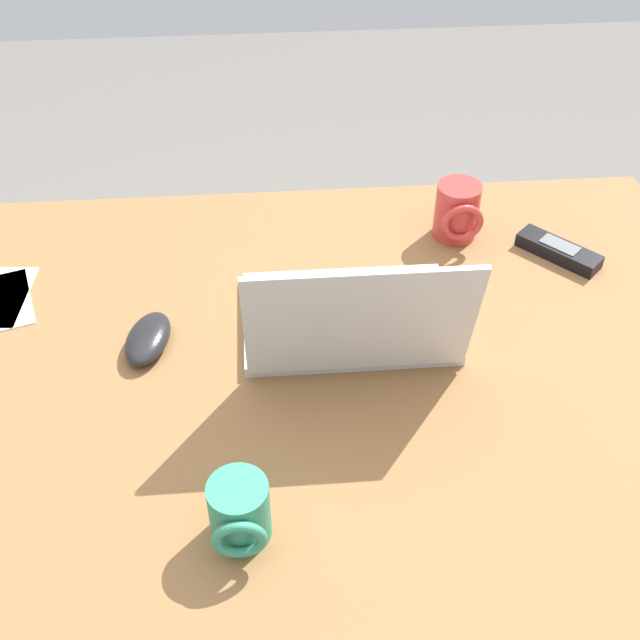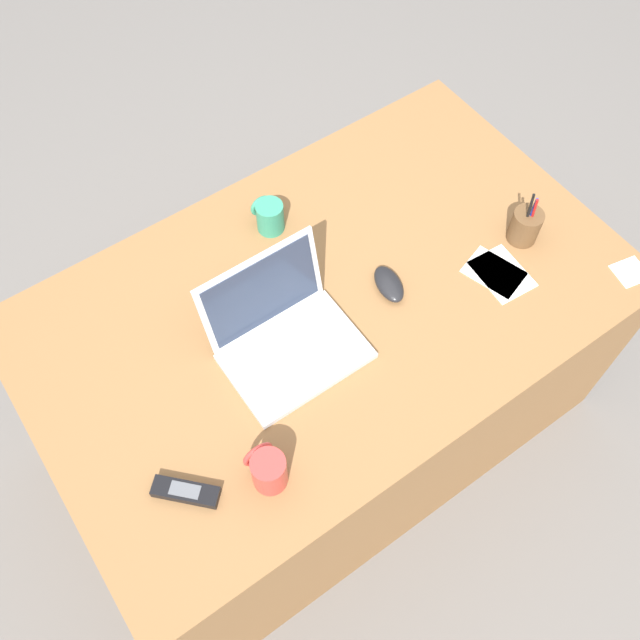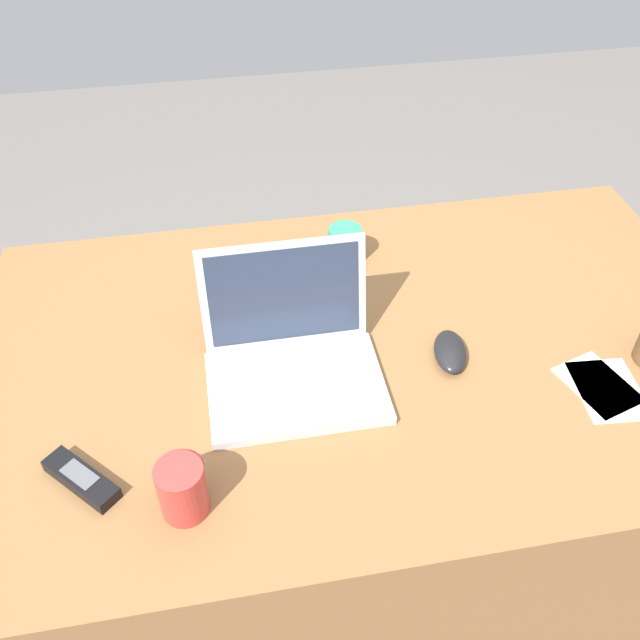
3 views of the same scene
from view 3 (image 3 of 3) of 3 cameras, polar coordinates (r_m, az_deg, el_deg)
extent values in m
plane|color=slate|center=(1.98, 2.86, -17.28)|extent=(6.00, 6.00, 0.00)
cube|color=olive|center=(1.68, 3.28, -11.02)|extent=(1.52, 0.94, 0.73)
cube|color=silver|center=(1.31, -1.92, -5.50)|extent=(0.32, 0.22, 0.02)
cube|color=silver|center=(1.32, -2.07, -4.56)|extent=(0.27, 0.11, 0.00)
cube|color=silver|center=(1.26, -1.45, -7.50)|extent=(0.09, 0.05, 0.00)
cube|color=silver|center=(1.33, -2.95, 2.12)|extent=(0.31, 0.05, 0.21)
cube|color=#283347|center=(1.32, -2.92, 2.02)|extent=(0.29, 0.04, 0.18)
ellipsoid|color=black|center=(1.39, 10.50, -2.52)|extent=(0.09, 0.13, 0.03)
cylinder|color=#338C6B|center=(1.58, 2.04, 6.05)|extent=(0.07, 0.07, 0.09)
torus|color=#338C6B|center=(1.61, 1.74, 7.07)|extent=(0.06, 0.01, 0.06)
cylinder|color=#C63833|center=(1.14, -11.11, -13.35)|extent=(0.08, 0.08, 0.10)
torus|color=#C63833|center=(1.16, -11.22, -11.42)|extent=(0.07, 0.01, 0.07)
cube|color=black|center=(1.24, -18.78, -12.11)|extent=(0.13, 0.14, 0.02)
cube|color=#595B60|center=(1.23, -18.91, -11.75)|extent=(0.07, 0.07, 0.00)
cube|color=white|center=(1.42, 22.37, -5.26)|extent=(0.13, 0.16, 0.00)
cube|color=white|center=(1.42, 21.62, -4.90)|extent=(0.14, 0.17, 0.00)
camera|label=1|loc=(1.81, -3.78, 38.04)|focal=44.67mm
camera|label=2|loc=(0.61, -126.46, 49.46)|focal=39.14mm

